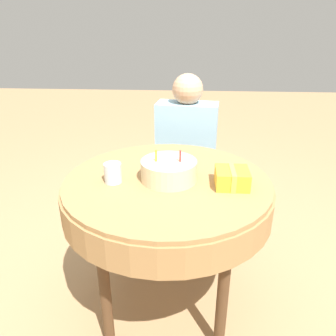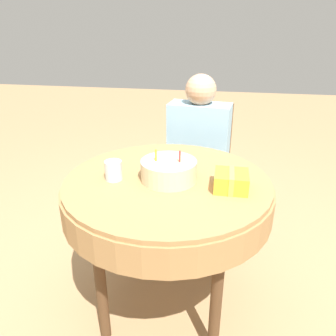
{
  "view_description": "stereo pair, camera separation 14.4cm",
  "coord_description": "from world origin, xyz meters",
  "px_view_note": "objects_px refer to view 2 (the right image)",
  "views": [
    {
      "loc": [
        0.09,
        -1.31,
        1.37
      ],
      "look_at": [
        0.0,
        -0.0,
        0.79
      ],
      "focal_mm": 35.0,
      "sensor_mm": 36.0,
      "label": 1
    },
    {
      "loc": [
        0.24,
        -1.3,
        1.37
      ],
      "look_at": [
        0.0,
        -0.0,
        0.79
      ],
      "focal_mm": 35.0,
      "sensor_mm": 36.0,
      "label": 2
    }
  ],
  "objects_px": {
    "birthday_cake": "(169,170)",
    "drinking_glass": "(113,170)",
    "chair": "(200,163)",
    "gift_box": "(231,181)",
    "person": "(198,143)"
  },
  "relations": [
    {
      "from": "person",
      "to": "chair",
      "type": "bearing_deg",
      "value": 90.0
    },
    {
      "from": "chair",
      "to": "gift_box",
      "type": "distance_m",
      "value": 0.93
    },
    {
      "from": "person",
      "to": "drinking_glass",
      "type": "xyz_separation_m",
      "value": [
        -0.31,
        -0.77,
        0.12
      ]
    },
    {
      "from": "birthday_cake",
      "to": "gift_box",
      "type": "relative_size",
      "value": 1.7
    },
    {
      "from": "person",
      "to": "drinking_glass",
      "type": "distance_m",
      "value": 0.84
    },
    {
      "from": "drinking_glass",
      "to": "chair",
      "type": "bearing_deg",
      "value": 69.76
    },
    {
      "from": "gift_box",
      "to": "chair",
      "type": "bearing_deg",
      "value": 102.73
    },
    {
      "from": "chair",
      "to": "drinking_glass",
      "type": "xyz_separation_m",
      "value": [
        -0.32,
        -0.86,
        0.3
      ]
    },
    {
      "from": "person",
      "to": "birthday_cake",
      "type": "bearing_deg",
      "value": -88.44
    },
    {
      "from": "chair",
      "to": "gift_box",
      "type": "xyz_separation_m",
      "value": [
        0.2,
        -0.86,
        0.29
      ]
    },
    {
      "from": "birthday_cake",
      "to": "drinking_glass",
      "type": "height_order",
      "value": "birthday_cake"
    },
    {
      "from": "chair",
      "to": "drinking_glass",
      "type": "bearing_deg",
      "value": -103.53
    },
    {
      "from": "chair",
      "to": "birthday_cake",
      "type": "xyz_separation_m",
      "value": [
        -0.08,
        -0.82,
        0.3
      ]
    },
    {
      "from": "person",
      "to": "birthday_cake",
      "type": "distance_m",
      "value": 0.74
    },
    {
      "from": "birthday_cake",
      "to": "gift_box",
      "type": "xyz_separation_m",
      "value": [
        0.27,
        -0.04,
        -0.01
      ]
    }
  ]
}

